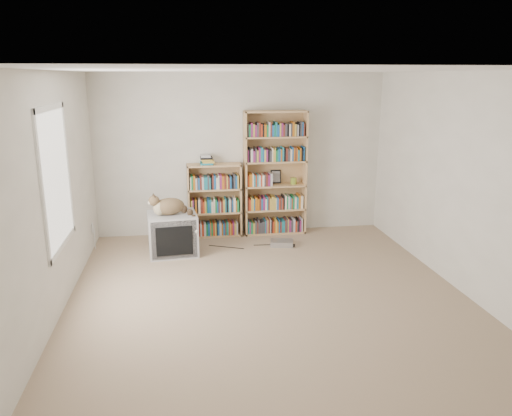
{
  "coord_description": "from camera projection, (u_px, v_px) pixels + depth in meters",
  "views": [
    {
      "loc": [
        -0.93,
        -5.2,
        2.44
      ],
      "look_at": [
        0.01,
        1.0,
        0.78
      ],
      "focal_mm": 35.0,
      "sensor_mm": 36.0,
      "label": 1
    }
  ],
  "objects": [
    {
      "name": "cat",
      "position": [
        173.0,
        209.0,
        6.88
      ],
      "size": [
        0.69,
        0.46,
        0.51
      ],
      "rotation": [
        0.0,
        0.0,
        0.25
      ],
      "color": "#3A2B18",
      "rests_on": "crt_tv"
    },
    {
      "name": "wall_left",
      "position": [
        52.0,
        197.0,
        5.09
      ],
      "size": [
        0.02,
        5.0,
        2.5
      ],
      "primitive_type": "cube",
      "color": "silver",
      "rests_on": "floor"
    },
    {
      "name": "floor",
      "position": [
        268.0,
        295.0,
        5.73
      ],
      "size": [
        4.5,
        5.0,
        0.01
      ],
      "primitive_type": "cube",
      "color": "tan",
      "rests_on": "ground"
    },
    {
      "name": "wall_back",
      "position": [
        241.0,
        155.0,
        7.8
      ],
      "size": [
        4.5,
        0.02,
        2.5
      ],
      "primitive_type": "cube",
      "color": "silver",
      "rests_on": "floor"
    },
    {
      "name": "window",
      "position": [
        56.0,
        178.0,
        5.24
      ],
      "size": [
        0.02,
        1.22,
        1.52
      ],
      "primitive_type": "cube",
      "color": "white",
      "rests_on": "wall_left"
    },
    {
      "name": "green_mug",
      "position": [
        293.0,
        181.0,
        7.87
      ],
      "size": [
        0.09,
        0.09,
        0.1
      ],
      "primitive_type": "cylinder",
      "color": "olive",
      "rests_on": "bookcase_tall"
    },
    {
      "name": "bookcase_tall",
      "position": [
        275.0,
        176.0,
        7.83
      ],
      "size": [
        0.97,
        0.3,
        1.93
      ],
      "color": "tan",
      "rests_on": "floor"
    },
    {
      "name": "book_stack",
      "position": [
        207.0,
        160.0,
        7.62
      ],
      "size": [
        0.2,
        0.26,
        0.14
      ],
      "primitive_type": "cube",
      "color": "#BA3518",
      "rests_on": "bookcase_short"
    },
    {
      "name": "wall_outlet",
      "position": [
        92.0,
        228.0,
        7.19
      ],
      "size": [
        0.01,
        0.08,
        0.13
      ],
      "primitive_type": "cube",
      "color": "silver",
      "rests_on": "wall_left"
    },
    {
      "name": "bookcase_short",
      "position": [
        215.0,
        203.0,
        7.79
      ],
      "size": [
        0.83,
        0.3,
        1.14
      ],
      "color": "tan",
      "rests_on": "floor"
    },
    {
      "name": "crt_tv",
      "position": [
        173.0,
        234.0,
        7.04
      ],
      "size": [
        0.72,
        0.66,
        0.58
      ],
      "rotation": [
        0.0,
        0.0,
        0.09
      ],
      "color": "#AFAFB2",
      "rests_on": "floor"
    },
    {
      "name": "wall_right",
      "position": [
        461.0,
        183.0,
        5.74
      ],
      "size": [
        0.02,
        5.0,
        2.5
      ],
      "primitive_type": "cube",
      "color": "silver",
      "rests_on": "floor"
    },
    {
      "name": "dvd_player",
      "position": [
        282.0,
        243.0,
        7.42
      ],
      "size": [
        0.38,
        0.31,
        0.08
      ],
      "primitive_type": "cube",
      "rotation": [
        0.0,
        0.0,
        -0.23
      ],
      "color": "#A2A2A6",
      "rests_on": "floor"
    },
    {
      "name": "wall_front",
      "position": [
        340.0,
        279.0,
        3.02
      ],
      "size": [
        4.5,
        0.02,
        2.5
      ],
      "primitive_type": "cube",
      "color": "silver",
      "rests_on": "floor"
    },
    {
      "name": "framed_print",
      "position": [
        276.0,
        177.0,
        7.91
      ],
      "size": [
        0.16,
        0.05,
        0.22
      ],
      "primitive_type": "cube",
      "rotation": [
        -0.17,
        0.0,
        0.0
      ],
      "color": "black",
      "rests_on": "bookcase_tall"
    },
    {
      "name": "floor_cables",
      "position": [
        246.0,
        245.0,
        7.41
      ],
      "size": [
        1.2,
        0.7,
        0.01
      ],
      "primitive_type": null,
      "color": "black",
      "rests_on": "floor"
    },
    {
      "name": "ceiling",
      "position": [
        270.0,
        70.0,
        5.09
      ],
      "size": [
        4.5,
        5.0,
        0.02
      ],
      "primitive_type": "cube",
      "color": "white",
      "rests_on": "wall_back"
    }
  ]
}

